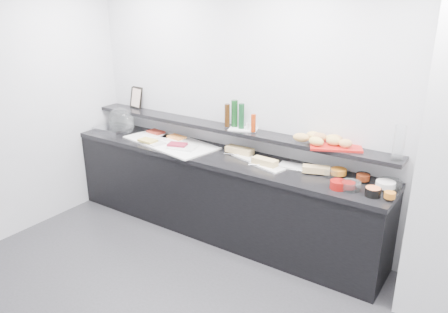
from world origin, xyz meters
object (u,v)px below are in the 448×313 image
Objects in this scene: condiment_tray at (243,129)px; carafe at (399,143)px; framed_print at (136,97)px; cloche_base at (112,129)px; sandwich_plate_mid at (267,166)px; bread_tray at (335,145)px.

condiment_tray is 0.97× the size of carafe.
framed_print reaches higher than condiment_tray.
sandwich_plate_mid is at bearing -2.11° from cloche_base.
carafe is at bearing -30.12° from bread_tray.
condiment_tray is at bearing 178.21° from carafe.
carafe is (1.54, -0.05, 0.14)m from condiment_tray.
framed_print is 1.61m from condiment_tray.
condiment_tray is (1.60, -0.08, -0.12)m from framed_print.
framed_print is at bearing 154.09° from bread_tray.
cloche_base is 1.35× the size of carafe.
carafe is (0.56, -0.06, 0.14)m from bread_tray.
carafe is at bearing -21.01° from condiment_tray.
condiment_tray is at bearing 2.56° from framed_print.
carafe is at bearing 25.01° from sandwich_plate_mid.
bread_tray reaches higher than condiment_tray.
condiment_tray is at bearing 5.39° from cloche_base.
condiment_tray is at bearing 166.29° from sandwich_plate_mid.
bread_tray is 1.52× the size of carafe.
carafe is (1.12, 0.19, 0.39)m from sandwich_plate_mid.
condiment_tray is at bearing 156.06° from bread_tray.
cloche_base is at bearing 160.30° from bread_tray.
carafe is at bearing 3.03° from framed_print.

